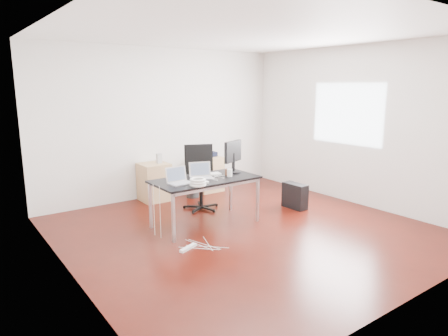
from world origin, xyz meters
TOP-DOWN VIEW (x-y plane):
  - room_shell at (0.04, 0.00)m, footprint 5.00×5.00m
  - desk at (-0.35, 0.56)m, footprint 1.60×0.80m
  - office_chair at (0.06, 1.34)m, footprint 0.63×0.65m
  - filing_cabinet_left at (-0.38, 2.23)m, footprint 0.50×0.50m
  - filing_cabinet_right at (0.81, 2.23)m, footprint 0.50×0.50m
  - pc_tower at (1.38, 0.35)m, footprint 0.21×0.46m
  - wastebasket at (0.30, 1.99)m, footprint 0.29×0.29m
  - power_strip at (-1.06, -0.10)m, footprint 0.30×0.16m
  - laptop_left at (-0.82, 0.52)m, footprint 0.34×0.26m
  - laptop_right at (-0.38, 0.61)m, footprint 0.40×0.35m
  - monitor at (0.26, 0.67)m, footprint 0.44×0.26m
  - keyboard at (-0.20, 0.73)m, footprint 0.46×0.22m
  - cup_white at (0.03, 0.44)m, footprint 0.11×0.11m
  - cup_brown at (0.06, 0.54)m, footprint 0.09×0.09m
  - cable_coil at (-0.68, 0.24)m, footprint 0.24×0.24m
  - power_adapter at (-0.50, 0.30)m, footprint 0.08×0.08m
  - speaker at (-0.28, 2.20)m, footprint 0.09×0.08m
  - navy_garment at (0.86, 2.27)m, footprint 0.30×0.24m

SIDE VIEW (x-z plane):
  - power_strip at x=-1.06m, z-range 0.00..0.04m
  - wastebasket at x=0.30m, z-range 0.00..0.28m
  - pc_tower at x=1.38m, z-range 0.00..0.44m
  - filing_cabinet_left at x=-0.38m, z-range 0.00..0.70m
  - filing_cabinet_right at x=0.81m, z-range 0.00..0.70m
  - office_chair at x=0.06m, z-range 0.06..1.15m
  - desk at x=-0.35m, z-range 0.31..1.04m
  - keyboard at x=-0.20m, z-range 0.73..0.75m
  - power_adapter at x=-0.50m, z-range 0.73..0.76m
  - navy_garment at x=0.86m, z-range 0.70..0.79m
  - cup_brown at x=0.06m, z-range 0.73..0.83m
  - cable_coil at x=-0.68m, z-range 0.73..0.84m
  - laptop_left at x=-0.82m, z-range 0.67..0.90m
  - laptop_right at x=-0.38m, z-range 0.67..0.90m
  - speaker at x=-0.28m, z-range 0.70..0.88m
  - cup_white at x=0.03m, z-range 0.73..0.85m
  - monitor at x=0.26m, z-range 0.76..1.27m
  - room_shell at x=0.04m, z-range -1.10..3.90m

